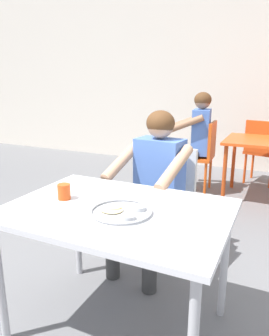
# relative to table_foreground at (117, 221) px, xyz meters

# --- Properties ---
(ground_plane) EXTENTS (12.00, 12.00, 0.05)m
(ground_plane) POSITION_rel_table_foreground_xyz_m (0.01, -0.04, -0.68)
(ground_plane) COLOR slate
(back_wall) EXTENTS (12.00, 0.12, 3.40)m
(back_wall) POSITION_rel_table_foreground_xyz_m (0.01, 3.91, 1.05)
(back_wall) COLOR silver
(back_wall) RESTS_ON ground
(table_foreground) EXTENTS (1.14, 0.81, 0.73)m
(table_foreground) POSITION_rel_table_foreground_xyz_m (0.00, 0.00, 0.00)
(table_foreground) COLOR silver
(table_foreground) RESTS_ON ground
(thali_tray) EXTENTS (0.31, 0.31, 0.03)m
(thali_tray) POSITION_rel_table_foreground_xyz_m (0.05, -0.05, 0.09)
(thali_tray) COLOR #B7BABF
(thali_tray) RESTS_ON table_foreground
(drinking_cup) EXTENTS (0.07, 0.07, 0.09)m
(drinking_cup) POSITION_rel_table_foreground_xyz_m (-0.33, -0.01, 0.12)
(drinking_cup) COLOR #D84C19
(drinking_cup) RESTS_ON table_foreground
(chair_foreground) EXTENTS (0.46, 0.48, 0.86)m
(chair_foreground) POSITION_rel_table_foreground_xyz_m (-0.05, 0.92, -0.16)
(chair_foreground) COLOR silver
(chair_foreground) RESTS_ON ground
(diner_foreground) EXTENTS (0.54, 0.59, 1.16)m
(diner_foreground) POSITION_rel_table_foreground_xyz_m (-0.08, 0.69, 0.04)
(diner_foreground) COLOR #393939
(diner_foreground) RESTS_ON ground
(table_background_red) EXTENTS (0.79, 0.78, 0.72)m
(table_background_red) POSITION_rel_table_foreground_xyz_m (0.52, 2.51, -0.03)
(table_background_red) COLOR #E04C19
(table_background_red) RESTS_ON ground
(chair_red_left) EXTENTS (0.43, 0.46, 0.89)m
(chair_red_left) POSITION_rel_table_foreground_xyz_m (-0.15, 2.52, -0.14)
(chair_red_left) COLOR #CF4E17
(chair_red_left) RESTS_ON ground
(chair_red_far) EXTENTS (0.50, 0.48, 0.87)m
(chair_red_far) POSITION_rel_table_foreground_xyz_m (0.49, 3.14, -0.15)
(chair_red_far) COLOR #D84A17
(chair_red_far) RESTS_ON ground
(patron_background) EXTENTS (0.59, 0.55, 1.24)m
(patron_background) POSITION_rel_table_foreground_xyz_m (-0.27, 2.50, 0.08)
(patron_background) COLOR black
(patron_background) RESTS_ON ground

